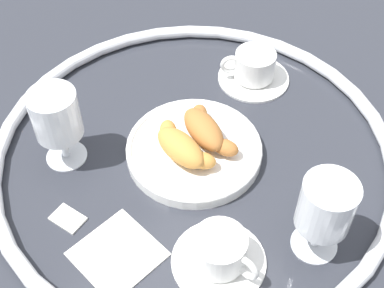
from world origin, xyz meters
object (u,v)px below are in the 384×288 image
juice_glass_right (56,118)px  pastry_plate (192,151)px  croissant_small (207,130)px  coffee_cup_far (254,69)px  folded_napkin (117,253)px  croissant_large (180,146)px  coffee_cup_near (220,253)px  juice_glass_left (326,207)px  sugar_packet (68,218)px

juice_glass_right → pastry_plate: bearing=43.5°
croissant_small → juice_glass_right: (-0.16, -0.17, 0.05)m
croissant_small → coffee_cup_far: 0.20m
coffee_cup_far → folded_napkin: (0.10, -0.43, -0.02)m
pastry_plate → coffee_cup_far: coffee_cup_far is taller
pastry_plate → croissant_large: (-0.00, -0.02, 0.03)m
croissant_small → coffee_cup_near: size_ratio=0.96×
croissant_large → coffee_cup_near: bearing=-29.4°
croissant_large → juice_glass_left: bearing=4.9°
croissant_large → juice_glass_right: (-0.15, -0.12, 0.05)m
coffee_cup_far → juice_glass_right: 0.39m
pastry_plate → juice_glass_right: size_ratio=1.62×
pastry_plate → sugar_packet: size_ratio=4.54×
juice_glass_left → folded_napkin: (-0.20, -0.21, -0.09)m
pastry_plate → coffee_cup_far: (-0.05, 0.22, 0.01)m
juice_glass_left → sugar_packet: bearing=-143.7°
coffee_cup_far → folded_napkin: size_ratio=1.24×
juice_glass_right → sugar_packet: juice_glass_right is taller
croissant_large → coffee_cup_near: 0.19m
coffee_cup_far → juice_glass_left: size_ratio=0.97×
croissant_small → sugar_packet: 0.26m
juice_glass_left → juice_glass_right: bearing=-160.4°
pastry_plate → coffee_cup_near: coffee_cup_near is taller
folded_napkin → coffee_cup_near: bearing=38.1°
juice_glass_left → folded_napkin: bearing=-133.6°
pastry_plate → folded_napkin: bearing=-76.9°
coffee_cup_far → sugar_packet: size_ratio=2.72×
coffee_cup_near → juice_glass_left: bearing=55.0°
croissant_small → juice_glass_left: bearing=-7.7°
sugar_packet → folded_napkin: size_ratio=0.45×
sugar_packet → croissant_large: bearing=67.2°
croissant_small → coffee_cup_near: 0.22m
coffee_cup_near → juice_glass_left: juice_glass_left is taller
coffee_cup_near → juice_glass_right: bearing=-175.4°
croissant_small → folded_napkin: croissant_small is taller
juice_glass_left → folded_napkin: juice_glass_left is taller
coffee_cup_far → juice_glass_right: bearing=-106.1°
juice_glass_right → coffee_cup_far: bearing=73.9°
croissant_large → folded_napkin: (0.05, -0.19, -0.04)m
pastry_plate → coffee_cup_near: bearing=-35.9°
croissant_large → folded_napkin: croissant_large is taller
coffee_cup_near → pastry_plate: bearing=144.1°
coffee_cup_near → folded_napkin: coffee_cup_near is taller
pastry_plate → croissant_small: 0.04m
pastry_plate → croissant_large: croissant_large is taller
pastry_plate → folded_napkin: (0.05, -0.21, -0.01)m
croissant_small → folded_napkin: bearing=-79.6°
pastry_plate → folded_napkin: 0.22m
coffee_cup_near → juice_glass_right: size_ratio=0.97×
pastry_plate → juice_glass_right: 0.22m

